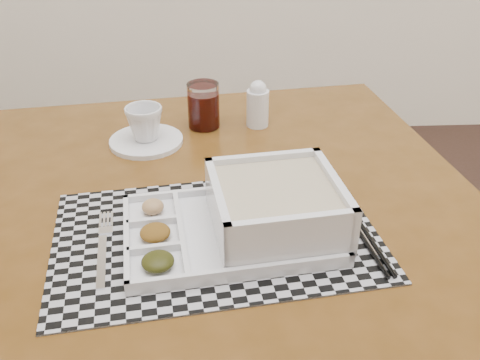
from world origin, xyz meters
name	(u,v)px	position (x,y,z in m)	size (l,w,h in m)	color
dining_table	(215,230)	(-0.87, 0.81, 0.62)	(1.04, 1.04, 0.69)	#4B2E0D
placemat	(216,235)	(-0.87, 0.70, 0.69)	(0.50, 0.32, 0.00)	#A3A3AA
serving_tray	(263,214)	(-0.80, 0.70, 0.73)	(0.35, 0.26, 0.09)	silver
fork	(105,245)	(-1.04, 0.68, 0.70)	(0.04, 0.19, 0.00)	silver
spoon	(345,204)	(-0.65, 0.77, 0.70)	(0.04, 0.18, 0.01)	silver
chopsticks	(359,227)	(-0.65, 0.70, 0.70)	(0.05, 0.24, 0.01)	black
saucer	(146,141)	(-1.01, 1.02, 0.70)	(0.15, 0.15, 0.01)	silver
cup	(145,123)	(-1.01, 1.02, 0.74)	(0.08, 0.08, 0.07)	silver
juice_glass	(204,107)	(-0.89, 1.09, 0.74)	(0.07, 0.07, 0.10)	white
creamer_bottle	(258,104)	(-0.78, 1.09, 0.74)	(0.05, 0.05, 0.10)	silver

